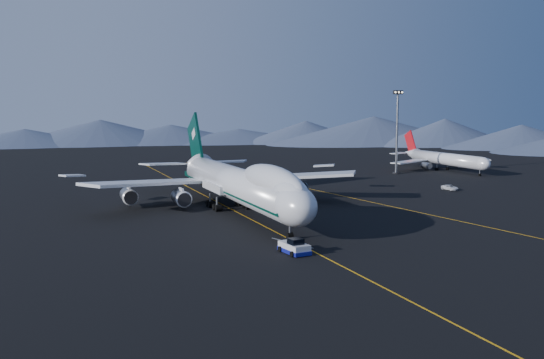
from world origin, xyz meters
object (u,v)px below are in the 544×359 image
object	(u,v)px
second_jet	(443,159)
service_van	(450,188)
pushback_tug	(294,248)
floodlight_mast	(397,132)
boeing_747	(237,183)

from	to	relation	value
second_jet	service_van	size ratio (longest dim) A/B	9.29
pushback_tug	service_van	xyz separation A→B (m)	(62.37, 45.68, -0.07)
pushback_tug	service_van	world-z (taller)	pushback_tug
pushback_tug	second_jet	world-z (taller)	second_jet
pushback_tug	floodlight_mast	xyz separation A→B (m)	(70.78, 82.77, 12.28)
boeing_747	second_jet	size ratio (longest dim) A/B	1.65
second_jet	service_van	xyz separation A→B (m)	(-28.05, -39.70, -3.12)
second_jet	floodlight_mast	distance (m)	21.85
second_jet	service_van	distance (m)	48.71
pushback_tug	floodlight_mast	size ratio (longest dim) A/B	0.22
second_jet	floodlight_mast	bearing A→B (deg)	-173.08
service_van	floodlight_mast	distance (m)	39.99
boeing_747	floodlight_mast	xyz separation A→B (m)	(67.78, 47.66, 7.19)
pushback_tug	service_van	bearing A→B (deg)	29.06
service_van	boeing_747	bearing A→B (deg)	-172.92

